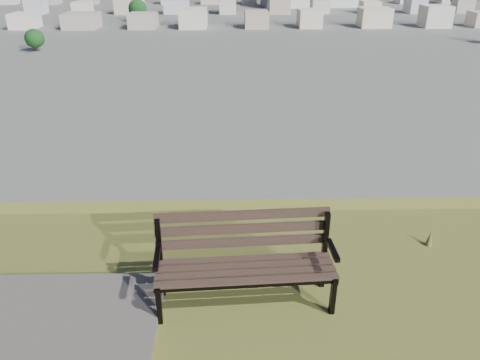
{
  "coord_description": "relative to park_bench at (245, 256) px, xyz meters",
  "views": [
    {
      "loc": [
        0.2,
        -1.09,
        27.92
      ],
      "look_at": [
        0.33,
        4.29,
        25.3
      ],
      "focal_mm": 35.0,
      "sensor_mm": 36.0,
      "label": 1
    }
  ],
  "objects": [
    {
      "name": "park_bench",
      "position": [
        0.0,
        0.0,
        0.0
      ],
      "size": [
        1.62,
        0.6,
        0.83
      ],
      "rotation": [
        0.0,
        0.0,
        0.06
      ],
      "color": "#3B2B22",
      "rests_on": "hilltop_mesa"
    }
  ]
}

